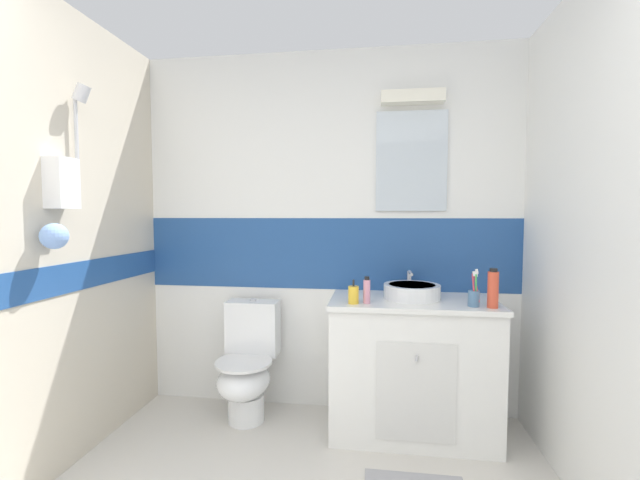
{
  "coord_description": "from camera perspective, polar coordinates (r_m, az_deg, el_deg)",
  "views": [
    {
      "loc": [
        0.34,
        -0.4,
        1.37
      ],
      "look_at": [
        0.0,
        2.03,
        1.22
      ],
      "focal_mm": 22.63,
      "sensor_mm": 36.0,
      "label": 1
    }
  ],
  "objects": [
    {
      "name": "toothbrush_cup",
      "position": [
        2.48,
        20.94,
        -7.42
      ],
      "size": [
        0.06,
        0.06,
        0.22
      ],
      "color": "#4C7299",
      "rests_on": "vanity_cabinet"
    },
    {
      "name": "sink_basin",
      "position": [
        2.62,
        12.85,
        -6.99
      ],
      "size": [
        0.35,
        0.39,
        0.15
      ],
      "color": "white",
      "rests_on": "vanity_cabinet"
    },
    {
      "name": "wall_back_tiled",
      "position": [
        2.87,
        1.26,
        1.27
      ],
      "size": [
        3.2,
        0.2,
        2.5
      ],
      "color": "white",
      "rests_on": "ground_plane"
    },
    {
      "name": "deodorant_spray_can",
      "position": [
        2.42,
        6.63,
        -7.13
      ],
      "size": [
        0.04,
        0.04,
        0.16
      ],
      "color": "pink",
      "rests_on": "vanity_cabinet"
    },
    {
      "name": "toilet",
      "position": [
        2.88,
        -10.22,
        -17.01
      ],
      "size": [
        0.37,
        0.5,
        0.79
      ],
      "color": "white",
      "rests_on": "ground_plane"
    },
    {
      "name": "wall_left_shower_alcove",
      "position": [
        2.33,
        -38.54,
        -0.2
      ],
      "size": [
        0.25,
        3.48,
        2.5
      ],
      "color": "beige",
      "rests_on": "ground_plane"
    },
    {
      "name": "shampoo_bottle_tall",
      "position": [
        2.48,
        23.26,
        -6.37
      ],
      "size": [
        0.06,
        0.06,
        0.22
      ],
      "color": "#D84C33",
      "rests_on": "vanity_cabinet"
    },
    {
      "name": "vanity_cabinet",
      "position": [
        2.72,
        12.84,
        -16.93
      ],
      "size": [
        1.01,
        0.55,
        0.85
      ],
      "color": "white",
      "rests_on": "ground_plane"
    },
    {
      "name": "soap_dispenser",
      "position": [
        2.41,
        4.75,
        -7.71
      ],
      "size": [
        0.06,
        0.06,
        0.14
      ],
      "color": "yellow",
      "rests_on": "vanity_cabinet"
    }
  ]
}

